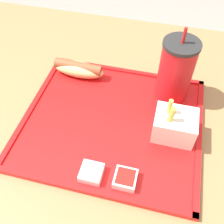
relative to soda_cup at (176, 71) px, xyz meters
The scene contains 7 objects.
dining_table 0.50m from the soda_cup, 132.94° to the right, with size 1.24×0.98×0.73m.
food_tray 0.19m from the soda_cup, 135.83° to the right, with size 0.40×0.36×0.01m.
soda_cup is the anchor object (origin of this frame).
hot_dog_far 0.25m from the soda_cup, behind, with size 0.14×0.05×0.04m.
fries_carton 0.13m from the soda_cup, 82.53° to the right, with size 0.09×0.07×0.10m.
sauce_cup_mayo 0.30m from the soda_cup, 115.99° to the right, with size 0.04×0.04×0.02m.
sauce_cup_ketchup 0.27m from the soda_cup, 103.23° to the right, with size 0.04×0.04×0.02m.
Camera 1 is at (0.11, -0.32, 1.22)m, focal length 42.00 mm.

